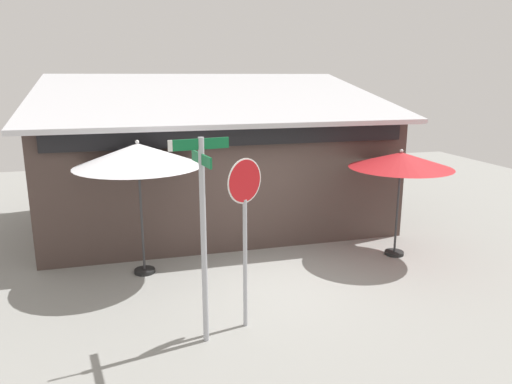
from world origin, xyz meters
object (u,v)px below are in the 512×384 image
street_sign_post (203,222)px  patio_umbrella_crimson_center (401,161)px  patio_umbrella_ivory_left (138,156)px  stop_sign (245,213)px

street_sign_post → patio_umbrella_crimson_center: (4.93, 2.55, 0.27)m
street_sign_post → patio_umbrella_ivory_left: (-0.82, 3.03, 0.57)m
patio_umbrella_ivory_left → street_sign_post: bearing=-74.8°
stop_sign → patio_umbrella_ivory_left: stop_sign is taller
patio_umbrella_ivory_left → patio_umbrella_crimson_center: (5.75, -0.47, -0.30)m
patio_umbrella_crimson_center → stop_sign: bearing=-151.7°
patio_umbrella_ivory_left → patio_umbrella_crimson_center: bearing=-4.7°
stop_sign → patio_umbrella_ivory_left: bearing=119.4°
street_sign_post → stop_sign: street_sign_post is taller
street_sign_post → patio_umbrella_ivory_left: street_sign_post is taller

